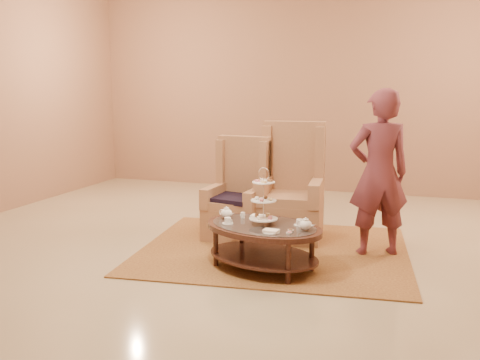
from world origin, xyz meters
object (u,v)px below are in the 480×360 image
(person, at_px, (379,173))
(armchair_left, at_px, (239,204))
(tea_table, at_px, (263,233))
(armchair_right, at_px, (291,199))

(person, bearing_deg, armchair_left, -29.33)
(tea_table, xyz_separation_m, person, (1.02, 0.85, 0.51))
(armchair_right, bearing_deg, person, -26.50)
(tea_table, bearing_deg, armchair_left, 138.07)
(armchair_right, relative_size, person, 0.78)
(armchair_right, bearing_deg, armchair_left, -165.98)
(armchair_right, xyz_separation_m, person, (1.03, -0.40, 0.42))
(tea_table, relative_size, person, 0.80)
(tea_table, bearing_deg, armchair_right, 108.43)
(armchair_left, bearing_deg, person, -3.07)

